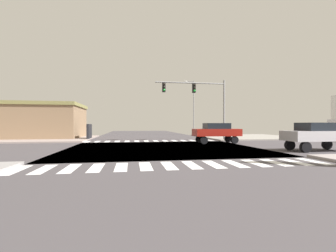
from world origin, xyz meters
The scene contains 10 objects.
ground centered at (0.00, 0.00, -0.03)m, with size 90.00×90.00×0.05m.
sidewalk_corner_ne centered at (13.00, 12.00, 0.07)m, with size 12.00×12.00×0.14m.
sidewalk_corner_nw centered at (-13.00, 12.00, 0.07)m, with size 12.00×12.00×0.14m.
crosswalk_near centered at (-0.25, -7.30, 0.00)m, with size 13.50×2.00×0.01m.
crosswalk_far centered at (-0.25, 7.30, 0.00)m, with size 13.50×2.00×0.01m.
traffic_signal_mast centered at (4.82, 7.02, 4.94)m, with size 7.75×0.55×6.63m.
street_lamp centered at (7.96, 20.74, 5.39)m, with size 1.78×0.32×9.15m.
bank_building centered at (-16.08, 13.44, 2.16)m, with size 16.70×7.80×4.31m.
sedan_farside_2 centered at (5.57, 3.50, 1.12)m, with size 4.30×1.80×1.88m.
sedan_trailing_3 centered at (9.88, -3.50, 1.12)m, with size 4.30×1.80×1.88m.
Camera 1 is at (-2.35, -16.96, 1.77)m, focal length 24.51 mm.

